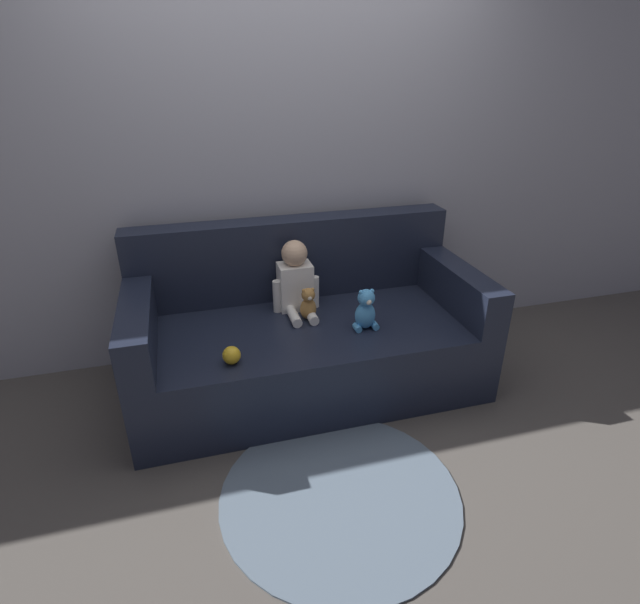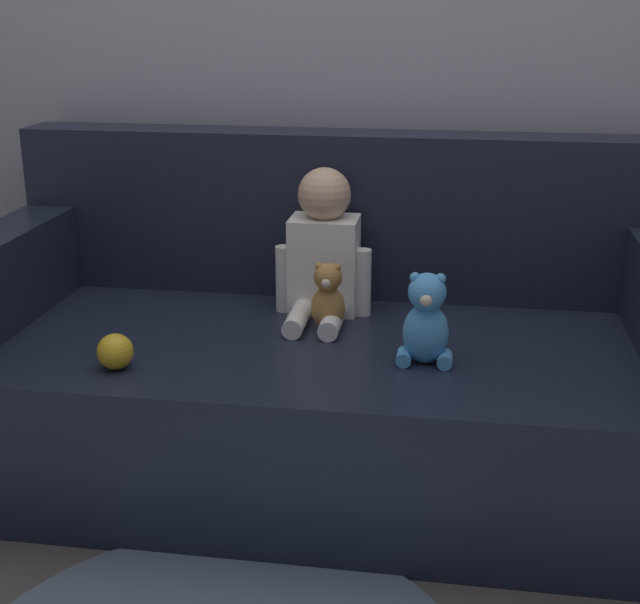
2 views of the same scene
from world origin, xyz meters
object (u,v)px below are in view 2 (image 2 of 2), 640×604
(plush_toy_side, at_px, (426,321))
(person_baby, at_px, (323,253))
(couch, at_px, (326,362))
(teddy_bear_brown, at_px, (328,297))
(toy_ball, at_px, (115,352))

(plush_toy_side, bearing_deg, person_baby, 132.25)
(person_baby, bearing_deg, plush_toy_side, -47.75)
(couch, height_order, plush_toy_side, couch)
(person_baby, bearing_deg, teddy_bear_brown, -76.45)
(teddy_bear_brown, bearing_deg, person_baby, 103.55)
(person_baby, height_order, toy_ball, person_baby)
(toy_ball, bearing_deg, teddy_bear_brown, 36.04)
(toy_ball, bearing_deg, plush_toy_side, 11.74)
(person_baby, xyz_separation_m, plush_toy_side, (0.32, -0.35, -0.07))
(teddy_bear_brown, distance_m, toy_ball, 0.61)
(plush_toy_side, bearing_deg, teddy_bear_brown, 145.11)
(couch, xyz_separation_m, teddy_bear_brown, (0.01, -0.04, 0.21))
(couch, height_order, person_baby, couch)
(couch, relative_size, toy_ball, 21.80)
(teddy_bear_brown, bearing_deg, couch, 106.22)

